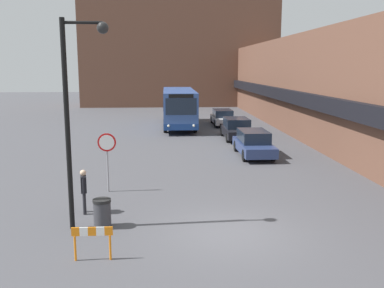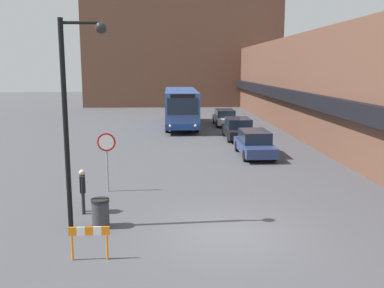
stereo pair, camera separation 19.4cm
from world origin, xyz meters
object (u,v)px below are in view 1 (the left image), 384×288
Objects in this scene: parked_car_middle at (237,129)px; construction_barricade at (92,237)px; city_bus at (179,107)px; pedestrian at (84,187)px; parked_car_front at (254,143)px; stop_sign at (107,149)px; parked_car_back at (223,117)px; street_lamp at (75,102)px; trash_bin at (102,213)px.

construction_barricade is (-7.16, -19.58, -0.09)m from parked_car_middle.
pedestrian is at bearing -100.29° from city_bus.
parked_car_front is (4.00, -12.87, -1.01)m from city_bus.
stop_sign is (-3.59, -19.86, 0.05)m from city_bus.
parked_car_back is 0.71× the size of street_lamp.
parked_car_middle reaches higher than parked_car_front.
parked_car_middle is at bearing -90.00° from parked_car_back.
street_lamp is 3.67m from trash_bin.
city_bus is 11.66× the size of trash_bin.
street_lamp is (-0.35, -4.11, 2.27)m from stop_sign.
parked_car_middle is at bearing 65.18° from street_lamp.
pedestrian is at bearing -117.22° from parked_car_middle.
parked_car_back is at bearing 90.00° from parked_car_middle.
parked_car_middle is at bearing 90.00° from parked_car_front.
pedestrian is (-0.50, -2.67, -0.85)m from stop_sign.
trash_bin is at bearing 2.25° from street_lamp.
parked_car_back is 24.72m from pedestrian.
pedestrian is (-8.08, -23.36, 0.25)m from parked_car_back.
stop_sign is 6.64m from construction_barricade.
pedestrian is (-8.08, -15.72, 0.20)m from parked_car_middle.
trash_bin is (0.84, -1.42, -0.48)m from pedestrian.
parked_car_front is 1.89× the size of stop_sign.
street_lamp is at bearing -177.75° from trash_bin.
stop_sign is at bearing 85.13° from street_lamp.
city_bus is 13.52m from parked_car_front.
parked_car_front reaches higher than trash_bin.
parked_car_front is at bearing 62.09° from construction_barricade.
parked_car_middle is (4.00, -6.80, -1.01)m from city_bus.
parked_car_front reaches higher than parked_car_back.
city_bus is 24.40m from street_lamp.
parked_car_middle is 18.61m from trash_bin.
parked_car_middle reaches higher than construction_barricade.
trash_bin is (0.34, -4.09, -1.33)m from stop_sign.
city_bus is 6.95× the size of pedestrian.
city_bus is 2.36× the size of parked_car_back.
construction_barricade is at bearing 2.23° from pedestrian.
construction_barricade is (-7.16, -13.51, -0.09)m from parked_car_front.
street_lamp is at bearing 108.00° from construction_barricade.
trash_bin is at bearing -112.92° from parked_car_middle.
construction_barricade is at bearing -72.00° from street_lamp.
parked_car_front is at bearing 54.42° from street_lamp.
stop_sign is at bearing -137.37° from parked_car_front.
stop_sign is 4.31m from trash_bin.
city_bus is 2.35× the size of parked_car_front.
parked_car_back is 4.95× the size of trash_bin.
parked_car_front is 15.29m from construction_barricade.
stop_sign reaches higher than parked_car_front.
city_bus is at bearing 120.43° from parked_car_middle.
stop_sign is (-7.59, -13.05, 1.05)m from parked_car_middle.
city_bus is 10.07× the size of construction_barricade.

